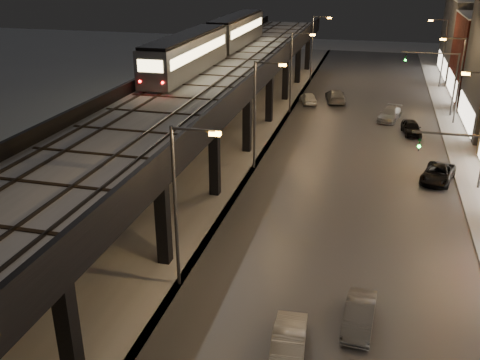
# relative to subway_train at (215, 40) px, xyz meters

# --- Properties ---
(road_surface) EXTENTS (17.00, 120.00, 0.06)m
(road_surface) POSITION_rel_subway_train_xyz_m (16.00, -10.90, -8.28)
(road_surface) COLOR #46474D
(road_surface) RESTS_ON ground
(sidewalk_right) EXTENTS (4.00, 120.00, 0.14)m
(sidewalk_right) POSITION_rel_subway_train_xyz_m (26.00, -10.90, -8.24)
(sidewalk_right) COLOR #9FA1A8
(sidewalk_right) RESTS_ON ground
(under_viaduct_pavement) EXTENTS (11.00, 120.00, 0.06)m
(under_viaduct_pavement) POSITION_rel_subway_train_xyz_m (2.50, -10.90, -8.28)
(under_viaduct_pavement) COLOR #9FA1A8
(under_viaduct_pavement) RESTS_ON ground
(elevated_viaduct) EXTENTS (9.00, 100.00, 6.30)m
(elevated_viaduct) POSITION_rel_subway_train_xyz_m (2.50, -14.05, -2.70)
(elevated_viaduct) COLOR black
(elevated_viaduct) RESTS_ON ground
(viaduct_trackbed) EXTENTS (8.40, 100.00, 0.32)m
(viaduct_trackbed) POSITION_rel_subway_train_xyz_m (2.49, -13.92, -1.93)
(viaduct_trackbed) COLOR #B2B7C1
(viaduct_trackbed) RESTS_ON elevated_viaduct
(viaduct_parapet_streetside) EXTENTS (0.30, 100.00, 1.10)m
(viaduct_parapet_streetside) POSITION_rel_subway_train_xyz_m (6.85, -13.90, -1.46)
(viaduct_parapet_streetside) COLOR black
(viaduct_parapet_streetside) RESTS_ON elevated_viaduct
(viaduct_parapet_far) EXTENTS (0.30, 100.00, 1.10)m
(viaduct_parapet_far) POSITION_rel_subway_train_xyz_m (-1.85, -13.90, -1.46)
(viaduct_parapet_far) COLOR black
(viaduct_parapet_far) RESTS_ON elevated_viaduct
(streetlight_left_1) EXTENTS (2.57, 0.28, 9.00)m
(streetlight_left_1) POSITION_rel_subway_train_xyz_m (8.07, -32.90, -3.08)
(streetlight_left_1) COLOR #38383A
(streetlight_left_1) RESTS_ON ground
(streetlight_left_2) EXTENTS (2.57, 0.28, 9.00)m
(streetlight_left_2) POSITION_rel_subway_train_xyz_m (8.07, -14.90, -3.08)
(streetlight_left_2) COLOR #38383A
(streetlight_left_2) RESTS_ON ground
(streetlight_left_3) EXTENTS (2.57, 0.28, 9.00)m
(streetlight_left_3) POSITION_rel_subway_train_xyz_m (8.07, 3.10, -3.08)
(streetlight_left_3) COLOR #38383A
(streetlight_left_3) RESTS_ON ground
(streetlight_right_3) EXTENTS (2.56, 0.28, 9.00)m
(streetlight_right_3) POSITION_rel_subway_train_xyz_m (25.23, 3.10, -3.08)
(streetlight_right_3) COLOR #38383A
(streetlight_right_3) RESTS_ON ground
(streetlight_left_4) EXTENTS (2.57, 0.28, 9.00)m
(streetlight_left_4) POSITION_rel_subway_train_xyz_m (8.07, 21.10, -3.08)
(streetlight_left_4) COLOR #38383A
(streetlight_left_4) RESTS_ON ground
(streetlight_right_4) EXTENTS (2.56, 0.28, 9.00)m
(streetlight_right_4) POSITION_rel_subway_train_xyz_m (25.23, 21.10, -3.08)
(streetlight_right_4) COLOR #38383A
(streetlight_right_4) RESTS_ON ground
(traffic_light_rig_b) EXTENTS (6.10, 0.34, 7.00)m
(traffic_light_rig_b) POSITION_rel_subway_train_xyz_m (24.34, 6.10, -3.82)
(traffic_light_rig_b) COLOR #38383A
(traffic_light_rig_b) RESTS_ON ground
(subway_train) EXTENTS (2.86, 34.87, 3.41)m
(subway_train) POSITION_rel_subway_train_xyz_m (0.00, 0.00, 0.00)
(subway_train) COLOR gray
(subway_train) RESTS_ON viaduct_trackbed
(car_near_white) EXTENTS (1.75, 4.18, 1.34)m
(car_near_white) POSITION_rel_subway_train_xyz_m (14.50, -36.75, -7.64)
(car_near_white) COLOR #A5A6A7
(car_near_white) RESTS_ON ground
(car_mid_dark) EXTENTS (3.10, 5.52, 1.51)m
(car_mid_dark) POSITION_rel_subway_train_xyz_m (12.43, 9.23, -7.56)
(car_mid_dark) COLOR gray
(car_mid_dark) RESTS_ON ground
(car_far_white) EXTENTS (2.73, 4.30, 1.36)m
(car_far_white) POSITION_rel_subway_train_xyz_m (9.34, 7.63, -7.63)
(car_far_white) COLOR white
(car_far_white) RESTS_ON ground
(car_onc_silver) EXTENTS (1.56, 3.94, 1.28)m
(car_onc_silver) POSITION_rel_subway_train_xyz_m (17.44, -34.16, -7.68)
(car_onc_silver) COLOR #4B4F55
(car_onc_silver) RESTS_ON ground
(car_onc_dark) EXTENTS (3.28, 5.08, 1.30)m
(car_onc_dark) POSITION_rel_subway_train_xyz_m (22.55, -14.21, -7.66)
(car_onc_dark) COLOR black
(car_onc_dark) RESTS_ON ground
(car_onc_white) EXTENTS (2.90, 4.97, 1.35)m
(car_onc_white) POSITION_rel_subway_train_xyz_m (18.88, 2.65, -7.64)
(car_onc_white) COLOR #969CA9
(car_onc_white) RESTS_ON ground
(car_onc_red) EXTENTS (2.19, 4.18, 1.36)m
(car_onc_red) POSITION_rel_subway_train_xyz_m (20.98, -2.01, -7.64)
(car_onc_red) COLOR black
(car_onc_red) RESTS_ON ground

